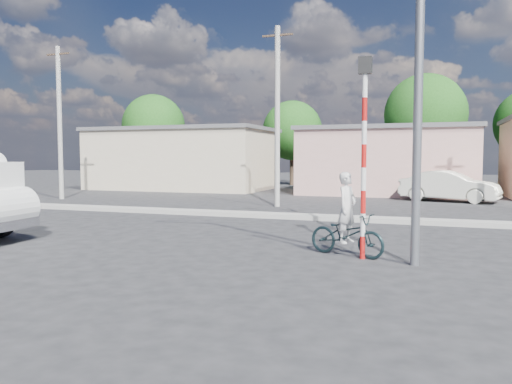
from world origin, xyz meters
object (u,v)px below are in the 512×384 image
(cyclist, at_px, (347,221))
(streetlight, at_px, (411,20))
(car_cream, at_px, (449,186))
(traffic_pole, at_px, (364,140))
(bicycle, at_px, (347,235))

(cyclist, distance_m, streetlight, 4.40)
(streetlight, bearing_deg, cyclist, 158.49)
(car_cream, distance_m, traffic_pole, 16.02)
(cyclist, xyz_separation_m, streetlight, (1.32, -0.52, 4.17))
(bicycle, height_order, streetlight, streetlight)
(bicycle, distance_m, streetlight, 4.70)
(cyclist, distance_m, traffic_pole, 1.85)
(bicycle, bearing_deg, car_cream, 10.65)
(cyclist, relative_size, car_cream, 0.34)
(bicycle, height_order, car_cream, car_cream)
(bicycle, bearing_deg, streetlight, -91.45)
(bicycle, xyz_separation_m, streetlight, (1.32, -0.52, 4.48))
(bicycle, distance_m, cyclist, 0.31)
(bicycle, bearing_deg, cyclist, 0.00)
(traffic_pole, bearing_deg, cyclist, 150.04)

